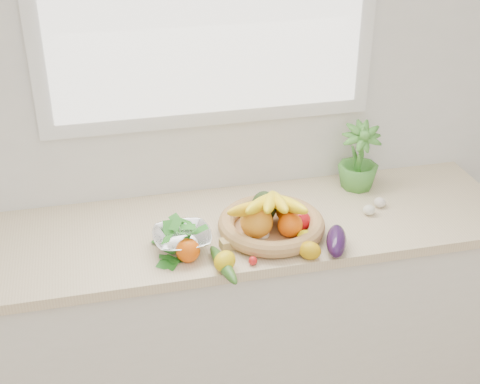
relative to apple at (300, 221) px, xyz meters
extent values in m
cube|color=white|center=(-0.26, 0.40, 0.41)|extent=(4.50, 0.02, 2.70)
cube|color=silver|center=(-0.26, 0.10, -0.51)|extent=(2.20, 0.58, 0.86)
cube|color=beige|center=(-0.26, 0.10, -0.06)|extent=(2.24, 0.62, 0.04)
sphere|color=#E95507|center=(-0.44, -0.10, 0.00)|extent=(0.10, 0.10, 0.09)
ellipsoid|color=yellow|center=(-0.01, -0.11, -0.01)|extent=(0.08, 0.09, 0.06)
ellipsoid|color=yellow|center=(-0.33, -0.18, -0.01)|extent=(0.11, 0.11, 0.07)
ellipsoid|color=#D29B0B|center=(-0.02, -0.18, -0.01)|extent=(0.10, 0.10, 0.06)
sphere|color=red|center=(0.00, 0.00, 0.00)|extent=(0.10, 0.10, 0.08)
cube|color=tan|center=(-0.26, -0.05, -0.02)|extent=(0.12, 0.06, 0.04)
ellipsoid|color=white|center=(-0.16, -0.03, -0.02)|extent=(0.06, 0.06, 0.05)
ellipsoid|color=white|center=(0.36, 0.10, -0.02)|extent=(0.06, 0.06, 0.04)
ellipsoid|color=white|center=(0.30, 0.05, -0.02)|extent=(0.05, 0.05, 0.04)
ellipsoid|color=#260E35|center=(0.09, -0.15, 0.00)|extent=(0.14, 0.20, 0.08)
ellipsoid|color=#295118|center=(-0.33, -0.18, -0.02)|extent=(0.08, 0.24, 0.04)
sphere|color=red|center=(-0.23, -0.18, -0.03)|extent=(0.04, 0.04, 0.03)
imported|color=#468F34|center=(0.34, 0.28, 0.09)|extent=(0.19, 0.19, 0.30)
cylinder|color=tan|center=(-0.11, 0.01, -0.03)|extent=(0.44, 0.44, 0.01)
torus|color=tan|center=(-0.11, 0.01, -0.01)|extent=(0.52, 0.52, 0.06)
sphere|color=orange|center=(-0.17, -0.02, 0.03)|extent=(0.15, 0.15, 0.12)
sphere|color=#FF6008|center=(-0.05, -0.04, 0.02)|extent=(0.12, 0.12, 0.09)
sphere|color=orange|center=(-0.03, 0.06, 0.02)|extent=(0.11, 0.11, 0.09)
ellipsoid|color=black|center=(-0.12, 0.08, 0.03)|extent=(0.13, 0.13, 0.12)
ellipsoid|color=#EAB113|center=(-0.18, 0.00, 0.08)|extent=(0.25, 0.18, 0.11)
ellipsoid|color=yellow|center=(-0.15, 0.01, 0.09)|extent=(0.20, 0.24, 0.11)
ellipsoid|color=yellow|center=(-0.12, 0.00, 0.10)|extent=(0.14, 0.27, 0.11)
ellipsoid|color=yellow|center=(-0.09, 0.01, 0.09)|extent=(0.06, 0.27, 0.11)
ellipsoid|color=yellow|center=(-0.05, 0.00, 0.08)|extent=(0.12, 0.27, 0.11)
cylinder|color=silver|center=(-0.45, -0.02, -0.03)|extent=(0.08, 0.08, 0.02)
imported|color=white|center=(-0.45, -0.02, 0.00)|extent=(0.21, 0.21, 0.05)
ellipsoid|color=#296218|center=(-0.45, -0.02, 0.04)|extent=(0.16, 0.16, 0.06)
camera|label=1|loc=(-0.70, -2.02, 1.30)|focal=50.00mm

